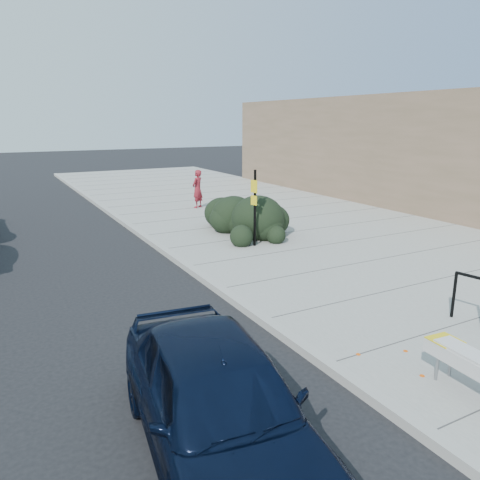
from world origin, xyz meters
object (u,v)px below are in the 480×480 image
(sedan_navy, at_px, (218,401))
(sign_post, at_px, (255,203))
(pedestrian, at_px, (197,189))
(bike_rack, at_px, (470,294))

(sedan_navy, bearing_deg, sign_post, 64.60)
(sedan_navy, distance_m, pedestrian, 16.20)
(bike_rack, xyz_separation_m, sedan_navy, (-5.92, -0.93, 0.03))
(bike_rack, bearing_deg, sedan_navy, 177.40)
(sign_post, relative_size, sedan_navy, 0.53)
(sedan_navy, height_order, pedestrian, pedestrian)
(sign_post, xyz_separation_m, sedan_navy, (-5.13, -7.93, -0.75))
(sedan_navy, xyz_separation_m, pedestrian, (6.24, 14.95, 0.24))
(bike_rack, xyz_separation_m, pedestrian, (0.32, 14.01, 0.27))
(bike_rack, distance_m, sign_post, 7.08)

